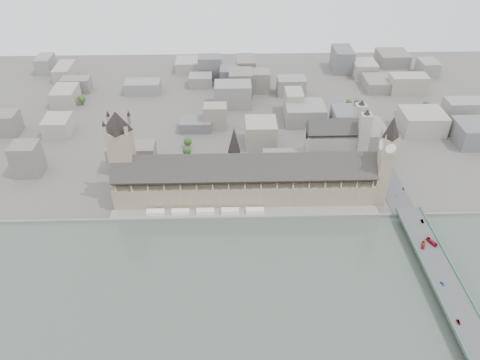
{
  "coord_description": "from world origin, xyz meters",
  "views": [
    {
      "loc": [
        -15.37,
        -373.5,
        300.11
      ],
      "look_at": [
        -4.34,
        19.61,
        23.1
      ],
      "focal_mm": 35.0,
      "sensor_mm": 36.0,
      "label": 1
    }
  ],
  "objects_px": {
    "car_approach": "(404,189)",
    "westminster_bridge": "(434,264)",
    "victoria_tower": "(122,152)",
    "car_silver": "(422,221)",
    "elizabeth_tower": "(386,155)",
    "car_grey": "(459,322)",
    "westminster_abbey": "(337,140)",
    "red_bus_north": "(423,245)",
    "red_bus_south": "(432,242)",
    "car_blue": "(442,284)",
    "palace_of_westminster": "(244,180)"
  },
  "relations": [
    {
      "from": "palace_of_westminster",
      "to": "victoria_tower",
      "type": "bearing_deg",
      "value": 177.04
    },
    {
      "from": "red_bus_south",
      "to": "car_grey",
      "type": "xyz_separation_m",
      "value": [
        -11.24,
        -86.68,
        -0.98
      ]
    },
    {
      "from": "elizabeth_tower",
      "to": "car_approach",
      "type": "height_order",
      "value": "elizabeth_tower"
    },
    {
      "from": "red_bus_south",
      "to": "elizabeth_tower",
      "type": "bearing_deg",
      "value": 86.39
    },
    {
      "from": "westminster_abbey",
      "to": "car_grey",
      "type": "height_order",
      "value": "westminster_abbey"
    },
    {
      "from": "palace_of_westminster",
      "to": "car_blue",
      "type": "bearing_deg",
      "value": -40.49
    },
    {
      "from": "car_grey",
      "to": "car_blue",
      "type": "bearing_deg",
      "value": 88.18
    },
    {
      "from": "car_silver",
      "to": "elizabeth_tower",
      "type": "bearing_deg",
      "value": 128.89
    },
    {
      "from": "palace_of_westminster",
      "to": "car_grey",
      "type": "bearing_deg",
      "value": -48.06
    },
    {
      "from": "westminster_bridge",
      "to": "car_blue",
      "type": "xyz_separation_m",
      "value": [
        -4.45,
        -27.32,
        5.83
      ]
    },
    {
      "from": "red_bus_north",
      "to": "car_approach",
      "type": "distance_m",
      "value": 85.92
    },
    {
      "from": "red_bus_north",
      "to": "car_silver",
      "type": "relative_size",
      "value": 1.9
    },
    {
      "from": "red_bus_north",
      "to": "red_bus_south",
      "type": "xyz_separation_m",
      "value": [
        8.84,
        3.48,
        0.3
      ]
    },
    {
      "from": "red_bus_south",
      "to": "car_grey",
      "type": "height_order",
      "value": "red_bus_south"
    },
    {
      "from": "palace_of_westminster",
      "to": "westminster_bridge",
      "type": "distance_m",
      "value": 195.05
    },
    {
      "from": "car_blue",
      "to": "car_silver",
      "type": "relative_size",
      "value": 0.82
    },
    {
      "from": "car_approach",
      "to": "westminster_bridge",
      "type": "bearing_deg",
      "value": -85.54
    },
    {
      "from": "palace_of_westminster",
      "to": "red_bus_south",
      "type": "distance_m",
      "value": 187.58
    },
    {
      "from": "car_silver",
      "to": "car_approach",
      "type": "xyz_separation_m",
      "value": [
        -1.46,
        52.14,
        -0.13
      ]
    },
    {
      "from": "westminster_abbey",
      "to": "car_silver",
      "type": "bearing_deg",
      "value": -66.39
    },
    {
      "from": "car_grey",
      "to": "westminster_abbey",
      "type": "bearing_deg",
      "value": 101.93
    },
    {
      "from": "red_bus_north",
      "to": "car_silver",
      "type": "bearing_deg",
      "value": 94.49
    },
    {
      "from": "red_bus_north",
      "to": "red_bus_south",
      "type": "distance_m",
      "value": 9.51
    },
    {
      "from": "westminster_bridge",
      "to": "red_bus_south",
      "type": "bearing_deg",
      "value": 78.38
    },
    {
      "from": "victoria_tower",
      "to": "elizabeth_tower",
      "type": "bearing_deg",
      "value": -3.96
    },
    {
      "from": "car_blue",
      "to": "car_silver",
      "type": "distance_m",
      "value": 79.08
    },
    {
      "from": "red_bus_north",
      "to": "car_silver",
      "type": "xyz_separation_m",
      "value": [
        10.87,
        33.26,
        -0.5
      ]
    },
    {
      "from": "westminster_bridge",
      "to": "car_silver",
      "type": "bearing_deg",
      "value": 82.85
    },
    {
      "from": "victoria_tower",
      "to": "car_blue",
      "type": "xyz_separation_m",
      "value": [
        279.55,
        -140.82,
        -44.25
      ]
    },
    {
      "from": "westminster_bridge",
      "to": "car_blue",
      "type": "bearing_deg",
      "value": -99.24
    },
    {
      "from": "elizabeth_tower",
      "to": "car_silver",
      "type": "xyz_separation_m",
      "value": [
        30.4,
        -44.49,
        -47.01
      ]
    },
    {
      "from": "palace_of_westminster",
      "to": "car_approach",
      "type": "xyz_separation_m",
      "value": [
        166.93,
        -4.05,
        -11.76
      ]
    },
    {
      "from": "car_silver",
      "to": "car_approach",
      "type": "height_order",
      "value": "car_silver"
    },
    {
      "from": "victoria_tower",
      "to": "car_silver",
      "type": "xyz_separation_m",
      "value": [
        290.4,
        -62.49,
        -44.13
      ]
    },
    {
      "from": "red_bus_north",
      "to": "car_grey",
      "type": "relative_size",
      "value": 2.04
    },
    {
      "from": "car_grey",
      "to": "westminster_bridge",
      "type": "bearing_deg",
      "value": 85.83
    },
    {
      "from": "red_bus_north",
      "to": "car_blue",
      "type": "height_order",
      "value": "red_bus_north"
    },
    {
      "from": "car_silver",
      "to": "westminster_bridge",
      "type": "bearing_deg",
      "value": -92.6
    },
    {
      "from": "elizabeth_tower",
      "to": "westminster_bridge",
      "type": "relative_size",
      "value": 0.33
    },
    {
      "from": "victoria_tower",
      "to": "car_approach",
      "type": "xyz_separation_m",
      "value": [
        288.93,
        -10.35,
        -44.26
      ]
    },
    {
      "from": "westminster_abbey",
      "to": "car_silver",
      "type": "distance_m",
      "value": 144.18
    },
    {
      "from": "victoria_tower",
      "to": "red_bus_south",
      "type": "xyz_separation_m",
      "value": [
        288.37,
        -92.27,
        -43.33
      ]
    },
    {
      "from": "westminster_bridge",
      "to": "westminster_abbey",
      "type": "bearing_deg",
      "value": 105.64
    },
    {
      "from": "westminster_bridge",
      "to": "westminster_abbey",
      "type": "xyz_separation_m",
      "value": [
        -51.08,
        182.5,
        19.96
      ]
    },
    {
      "from": "westminster_bridge",
      "to": "car_grey",
      "type": "relative_size",
      "value": 70.0
    },
    {
      "from": "red_bus_north",
      "to": "palace_of_westminster",
      "type": "bearing_deg",
      "value": 172.99
    },
    {
      "from": "red_bus_north",
      "to": "car_approach",
      "type": "relative_size",
      "value": 1.98
    },
    {
      "from": "victoria_tower",
      "to": "westminster_bridge",
      "type": "bearing_deg",
      "value": -21.78
    },
    {
      "from": "red_bus_south",
      "to": "car_blue",
      "type": "bearing_deg",
      "value": -124.8
    },
    {
      "from": "car_approach",
      "to": "red_bus_south",
      "type": "bearing_deg",
      "value": -83.2
    }
  ]
}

